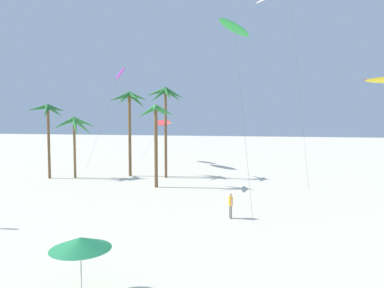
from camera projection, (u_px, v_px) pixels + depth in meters
The scene contains 10 objects.
palm_tree_0 at pixel (48, 116), 41.32m from camera, with size 4.30×4.27×8.75m.
palm_tree_1 at pixel (74, 127), 41.76m from camera, with size 5.42×5.03×7.29m.
palm_tree_2 at pixel (166, 102), 41.68m from camera, with size 4.70×4.32×10.77m.
palm_tree_3 at pixel (130, 105), 42.85m from camera, with size 4.93×4.81×10.34m.
palm_tree_4 at pixel (156, 119), 35.69m from camera, with size 3.91×4.13×8.44m.
flying_kite_1 at pixel (120, 73), 52.35m from camera, with size 5.53×7.51×14.73m.
flying_kite_2 at pixel (235, 28), 30.57m from camera, with size 3.69×10.38×15.41m.
flying_kite_4 at pixel (163, 123), 57.94m from camera, with size 4.57×6.85×7.07m.
person_near_right at pixel (231, 205), 24.56m from camera, with size 0.33×0.45×1.78m.
beach_umbrella at pixel (81, 243), 13.41m from camera, with size 2.33×2.33×2.39m.
Camera 1 is at (4.28, -4.57, 6.81)m, focal length 33.08 mm.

